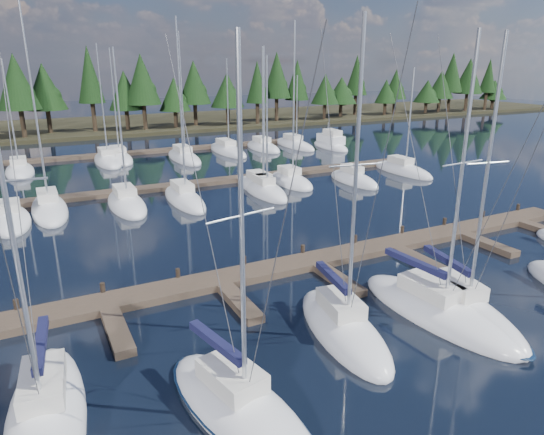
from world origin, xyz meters
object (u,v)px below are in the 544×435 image
motor_yacht_right (331,144)px  front_sailboat_0 (46,415)px  main_dock (317,265)px  front_sailboat_2 (343,328)px  front_sailboat_4 (461,308)px  front_sailboat_1 (238,406)px  front_sailboat_3 (436,311)px

motor_yacht_right → front_sailboat_0: bearing=-133.1°
main_dock → front_sailboat_2: bearing=-112.6°
front_sailboat_4 → front_sailboat_0: bearing=177.1°
front_sailboat_2 → front_sailboat_4: front_sailboat_2 is taller
front_sailboat_1 → front_sailboat_4: bearing=7.3°
front_sailboat_2 → front_sailboat_4: (6.25, -1.06, -0.01)m
main_dock → front_sailboat_3: (2.12, -7.51, 0.08)m
main_dock → front_sailboat_2: size_ratio=3.07×
front_sailboat_1 → motor_yacht_right: bearing=53.2°
front_sailboat_2 → front_sailboat_3: bearing=-7.8°
front_sailboat_1 → front_sailboat_2: 6.82m
front_sailboat_3 → front_sailboat_0: bearing=178.2°
main_dock → front_sailboat_3: size_ratio=3.17×
front_sailboat_2 → front_sailboat_3: (4.96, -0.68, -0.02)m
motor_yacht_right → front_sailboat_2: bearing=-122.8°
front_sailboat_0 → front_sailboat_3: front_sailboat_0 is taller
main_dock → front_sailboat_2: 7.39m
main_dock → front_sailboat_1: bearing=-133.9°
front_sailboat_1 → front_sailboat_4: size_ratio=0.98×
front_sailboat_3 → front_sailboat_2: bearing=172.2°
front_sailboat_0 → front_sailboat_2: 12.32m
main_dock → front_sailboat_0: 16.68m
front_sailboat_1 → front_sailboat_4: (12.53, 1.59, 0.00)m
main_dock → front_sailboat_1: size_ratio=3.27×
front_sailboat_3 → main_dock: bearing=105.8°
front_sailboat_0 → front_sailboat_1: (6.04, -2.53, -0.02)m
front_sailboat_1 → front_sailboat_2: size_ratio=0.94×
front_sailboat_0 → front_sailboat_4: 18.59m
main_dock → front_sailboat_3: 7.80m
front_sailboat_3 → motor_yacht_right: size_ratio=1.60×
front_sailboat_2 → front_sailboat_0: bearing=-179.4°
front_sailboat_2 → front_sailboat_3: 5.01m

